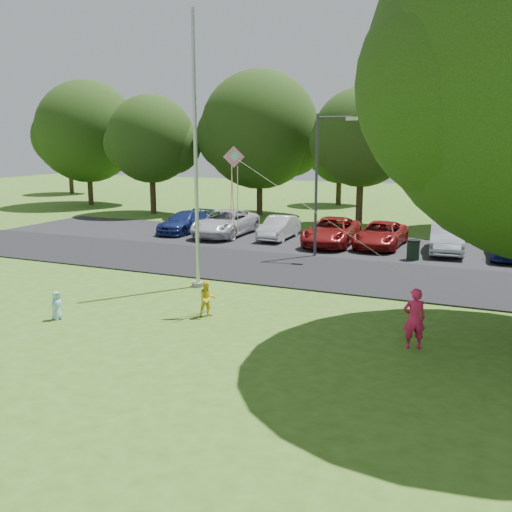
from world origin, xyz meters
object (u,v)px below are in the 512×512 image
at_px(street_lamp, 322,172).
at_px(child_blue, 57,305).
at_px(trash_can, 413,250).
at_px(kite, 237,172).
at_px(child_yellow, 207,299).
at_px(woman, 414,319).
at_px(flagpole, 196,176).

relative_size(street_lamp, child_blue, 7.41).
height_order(trash_can, kite, kite).
relative_size(trash_can, child_blue, 1.09).
relative_size(street_lamp, kite, 1.06).
xyz_separation_m(street_lamp, child_yellow, (-0.52, -10.34, -3.42)).
xyz_separation_m(street_lamp, child_blue, (-4.68, -12.45, -3.55)).
height_order(child_yellow, child_blue, child_yellow).
xyz_separation_m(child_yellow, kite, (0.55, 1.07, 3.93)).
bearing_deg(woman, child_blue, -12.68).
bearing_deg(woman, street_lamp, -83.65).
bearing_deg(child_yellow, street_lamp, 43.75).
xyz_separation_m(trash_can, woman, (1.69, -11.48, 0.34)).
distance_m(flagpole, kite, 3.44).
distance_m(trash_can, child_blue, 16.00).
bearing_deg(street_lamp, child_blue, -116.15).
relative_size(child_yellow, kite, 0.18).
distance_m(flagpole, child_blue, 6.80).
distance_m(woman, child_yellow, 6.40).
xyz_separation_m(child_blue, kite, (4.71, 3.18, 4.06)).
bearing_deg(street_lamp, woman, -66.61).
height_order(street_lamp, child_blue, street_lamp).
bearing_deg(child_blue, woman, -71.31).
height_order(trash_can, child_yellow, child_yellow).
relative_size(flagpole, street_lamp, 1.50).
relative_size(child_yellow, child_blue, 1.29).
bearing_deg(kite, woman, -39.77).
xyz_separation_m(flagpole, street_lamp, (2.64, 7.13, -0.17)).
height_order(child_yellow, kite, kite).
bearing_deg(flagpole, kite, -38.64).
bearing_deg(street_lamp, child_yellow, -98.42).
distance_m(woman, kite, 7.03).
relative_size(woman, child_blue, 1.85).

